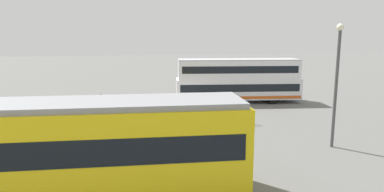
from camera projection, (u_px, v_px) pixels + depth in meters
ground_plane at (187, 113)px, 25.49m from camera, size 160.00×160.00×0.00m
double_decker_bus at (238, 80)px, 29.46m from camera, size 10.89×3.75×3.77m
tram_yellow at (40, 151)px, 11.60m from camera, size 14.48×3.37×3.53m
pedestrian_near_railing at (161, 112)px, 21.11m from camera, size 0.40×0.40×1.77m
pedestrian_crossing at (191, 129)px, 17.66m from camera, size 0.45×0.45×1.61m
pedestrian_railing at (194, 117)px, 21.17m from camera, size 7.93×0.72×1.08m
info_sign at (101, 107)px, 19.40m from camera, size 1.05×0.16×2.46m
street_lamp at (337, 76)px, 17.06m from camera, size 0.36×0.36×6.32m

